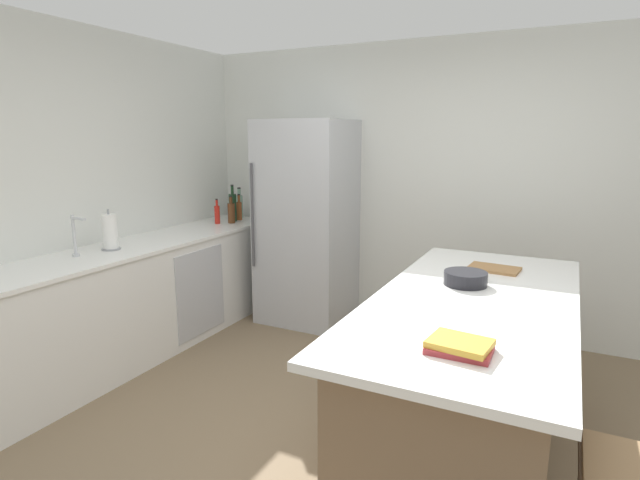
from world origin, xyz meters
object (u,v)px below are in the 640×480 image
object	(u,v)px
refrigerator	(307,223)
kitchen_island	(469,375)
wine_bottle	(233,207)
syrup_bottle	(231,212)
gin_bottle	(239,206)
hot_sauce_bottle	(217,214)
vinegar_bottle	(239,210)
cookbook_stack	(460,346)
sink_faucet	(75,235)
paper_towel_roll	(110,232)
mixing_bowl	(465,278)
cutting_board	(494,269)

from	to	relation	value
refrigerator	kitchen_island	bearing A→B (deg)	-39.03
wine_bottle	syrup_bottle	bearing A→B (deg)	-61.98
gin_bottle	hot_sauce_bottle	world-z (taller)	gin_bottle
vinegar_bottle	cookbook_stack	size ratio (longest dim) A/B	1.04
vinegar_bottle	wine_bottle	xyz separation A→B (m)	(-0.01, -0.09, 0.04)
kitchen_island	refrigerator	size ratio (longest dim) A/B	1.18
sink_faucet	paper_towel_roll	world-z (taller)	paper_towel_roll
gin_bottle	mixing_bowl	xyz separation A→B (m)	(2.61, -1.41, -0.09)
refrigerator	paper_towel_roll	xyz separation A→B (m)	(-0.88, -1.52, 0.09)
sink_faucet	refrigerator	bearing A→B (deg)	63.07
hot_sauce_bottle	wine_bottle	bearing A→B (deg)	75.97
sink_faucet	gin_bottle	size ratio (longest dim) A/B	0.93
vinegar_bottle	mixing_bowl	bearing A→B (deg)	-27.12
sink_faucet	hot_sauce_bottle	bearing A→B (deg)	88.75
kitchen_island	syrup_bottle	distance (m)	2.96
vinegar_bottle	mixing_bowl	size ratio (longest dim) A/B	1.08
refrigerator	cutting_board	bearing A→B (deg)	-24.37
cutting_board	syrup_bottle	bearing A→B (deg)	165.13
wine_bottle	cookbook_stack	size ratio (longest dim) A/B	1.44
wine_bottle	refrigerator	bearing A→B (deg)	2.66
gin_bottle	vinegar_bottle	distance (m)	0.13
mixing_bowl	cookbook_stack	bearing A→B (deg)	-80.55
cookbook_stack	mixing_bowl	xyz separation A→B (m)	(-0.16, 0.96, 0.01)
hot_sauce_bottle	cutting_board	xyz separation A→B (m)	(2.70, -0.59, -0.09)
refrigerator	cookbook_stack	world-z (taller)	refrigerator
kitchen_island	sink_faucet	size ratio (longest dim) A/B	7.53
paper_towel_roll	sink_faucet	bearing A→B (deg)	-96.60
paper_towel_roll	mixing_bowl	world-z (taller)	paper_towel_roll
sink_faucet	cutting_board	distance (m)	2.90
hot_sauce_bottle	mixing_bowl	xyz separation A→B (m)	(2.60, -1.02, -0.06)
sink_faucet	kitchen_island	bearing A→B (deg)	6.86
gin_bottle	mixing_bowl	size ratio (longest dim) A/B	1.30
gin_bottle	hot_sauce_bottle	size ratio (longest dim) A/B	1.31
paper_towel_roll	cutting_board	xyz separation A→B (m)	(2.70, 0.70, -0.13)
syrup_bottle	vinegar_bottle	bearing A→B (deg)	101.65
paper_towel_roll	wine_bottle	bearing A→B (deg)	88.04
vinegar_bottle	sink_faucet	bearing A→B (deg)	-92.96
gin_bottle	wine_bottle	world-z (taller)	wine_bottle
refrigerator	gin_bottle	size ratio (longest dim) A/B	5.93
kitchen_island	cutting_board	world-z (taller)	cutting_board
gin_bottle	kitchen_island	bearing A→B (deg)	-31.06
hot_sauce_bottle	mixing_bowl	size ratio (longest dim) A/B	1.00
paper_towel_roll	mixing_bowl	size ratio (longest dim) A/B	1.26
kitchen_island	gin_bottle	bearing A→B (deg)	148.94
syrup_bottle	mixing_bowl	distance (m)	2.73
paper_towel_roll	gin_bottle	size ratio (longest dim) A/B	0.97
refrigerator	vinegar_bottle	size ratio (longest dim) A/B	7.12
hot_sauce_bottle	mixing_bowl	bearing A→B (deg)	-21.37
refrigerator	wine_bottle	size ratio (longest dim) A/B	5.16
paper_towel_roll	cutting_board	world-z (taller)	paper_towel_roll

